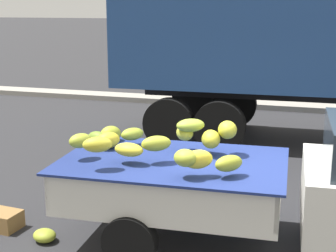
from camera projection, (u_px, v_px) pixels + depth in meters
ground at (242, 248)px, 6.28m from camera, size 220.00×220.00×0.00m
curb_strip at (290, 107)px, 14.67m from camera, size 80.00×0.80×0.16m
pickup_truck at (331, 187)px, 5.85m from camera, size 5.02×2.05×1.70m
fallen_banana_bunch_near_tailgate at (45, 236)px, 6.43m from camera, size 0.40×0.38×0.16m
produce_crate at (1, 220)px, 6.81m from camera, size 0.55×0.40×0.24m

